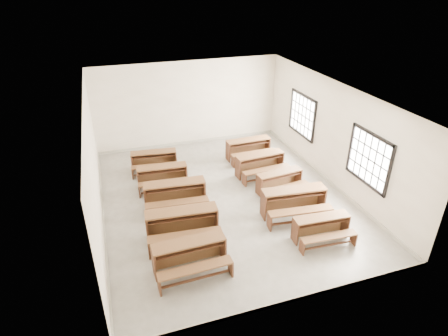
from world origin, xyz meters
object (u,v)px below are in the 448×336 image
object	(u,v)px
desk_set_2	(175,193)
desk_set_5	(322,226)
desk_set_9	(249,147)
desk_set_4	(154,160)
desk_set_0	(190,254)
desk_set_6	(294,200)
desk_set_8	(260,163)
desk_set_3	(162,175)
desk_set_7	(280,180)
desk_set_1	(182,223)

from	to	relation	value
desk_set_2	desk_set_5	distance (m)	4.09
desk_set_5	desk_set_9	size ratio (longest dim) A/B	0.91
desk_set_4	desk_set_0	bearing A→B (deg)	-83.35
desk_set_6	desk_set_8	size ratio (longest dim) A/B	1.10
desk_set_3	desk_set_4	xyz separation A→B (m)	(-0.07, 1.18, -0.01)
desk_set_5	desk_set_7	distance (m)	2.44
desk_set_3	desk_set_9	xyz separation A→B (m)	(3.29, 1.04, 0.02)
desk_set_6	desk_set_7	xyz separation A→B (m)	(0.19, 1.27, -0.08)
desk_set_3	desk_set_5	bearing A→B (deg)	-44.96
desk_set_3	desk_set_6	xyz separation A→B (m)	(3.15, -2.67, 0.06)
desk_set_4	desk_set_1	bearing A→B (deg)	-82.02
desk_set_5	desk_set_0	bearing A→B (deg)	-175.71
desk_set_6	desk_set_9	xyz separation A→B (m)	(0.14, 3.71, -0.04)
desk_set_6	desk_set_1	bearing A→B (deg)	-173.10
desk_set_2	desk_set_5	xyz separation A→B (m)	(3.17, -2.59, -0.08)
desk_set_0	desk_set_5	size ratio (longest dim) A/B	1.14
desk_set_3	desk_set_6	world-z (taller)	desk_set_6
desk_set_5	desk_set_8	distance (m)	3.61
desk_set_3	desk_set_7	distance (m)	3.63
desk_set_7	desk_set_3	bearing A→B (deg)	151.28
desk_set_2	desk_set_9	distance (m)	3.90
desk_set_9	desk_set_6	bearing A→B (deg)	-93.53
desk_set_0	desk_set_8	distance (m)	4.90
desk_set_0	desk_set_7	world-z (taller)	desk_set_0
desk_set_1	desk_set_2	bearing A→B (deg)	90.22
desk_set_3	desk_set_7	size ratio (longest dim) A/B	1.05
desk_set_0	desk_set_2	size ratio (longest dim) A/B	0.93
desk_set_4	desk_set_2	bearing A→B (deg)	-78.40
desk_set_0	desk_set_9	world-z (taller)	desk_set_0
desk_set_6	desk_set_8	distance (m)	2.43
desk_set_0	desk_set_2	bearing A→B (deg)	83.69
desk_set_0	desk_set_2	world-z (taller)	desk_set_2
desk_set_0	desk_set_4	bearing A→B (deg)	88.28
desk_set_9	desk_set_4	bearing A→B (deg)	176.38
desk_set_0	desk_set_1	size ratio (longest dim) A/B	0.90
desk_set_2	desk_set_6	distance (m)	3.33
desk_set_5	desk_set_6	bearing A→B (deg)	101.13
desk_set_2	desk_set_4	bearing A→B (deg)	99.77
desk_set_1	desk_set_5	distance (m)	3.47
desk_set_0	desk_set_5	bearing A→B (deg)	-1.17
desk_set_8	desk_set_9	world-z (taller)	desk_set_8
desk_set_5	desk_set_7	world-z (taller)	desk_set_7
desk_set_1	desk_set_3	bearing A→B (deg)	95.28
desk_set_3	desk_set_2	bearing A→B (deg)	-79.38
desk_set_5	desk_set_3	bearing A→B (deg)	134.40
desk_set_4	desk_set_9	size ratio (longest dim) A/B	0.98
desk_set_8	desk_set_9	bearing A→B (deg)	81.62
desk_set_0	desk_set_8	bearing A→B (deg)	46.33
desk_set_5	desk_set_6	world-z (taller)	desk_set_6
desk_set_3	desk_set_8	bearing A→B (deg)	0.17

